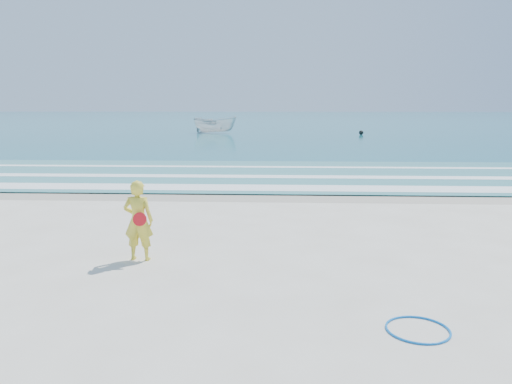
{
  "coord_description": "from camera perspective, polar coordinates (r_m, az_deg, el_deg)",
  "views": [
    {
      "loc": [
        0.65,
        -7.76,
        3.07
      ],
      "look_at": [
        0.09,
        4.0,
        1.0
      ],
      "focal_mm": 35.0,
      "sensor_mm": 36.0,
      "label": 1
    }
  ],
  "objects": [
    {
      "name": "ground",
      "position": [
        8.37,
        -1.97,
        -11.55
      ],
      "size": [
        400.0,
        400.0,
        0.0
      ],
      "primitive_type": "plane",
      "color": "silver",
      "rests_on": "ground"
    },
    {
      "name": "hoop",
      "position": [
        7.46,
        18.01,
        -14.72
      ],
      "size": [
        1.08,
        1.08,
        0.03
      ],
      "primitive_type": "torus",
      "rotation": [
        0.0,
        0.0,
        0.26
      ],
      "color": "blue",
      "rests_on": "ground"
    },
    {
      "name": "foam_near",
      "position": [
        18.32,
        0.64,
        0.5
      ],
      "size": [
        400.0,
        1.4,
        0.01
      ],
      "primitive_type": "cube",
      "color": "white",
      "rests_on": "shallow"
    },
    {
      "name": "boat",
      "position": [
        53.64,
        -4.7,
        7.67
      ],
      "size": [
        4.84,
        2.28,
        1.8
      ],
      "primitive_type": "imported",
      "rotation": [
        0.0,
        0.0,
        1.45
      ],
      "color": "silver",
      "rests_on": "ocean"
    },
    {
      "name": "foam_mid",
      "position": [
        21.19,
        0.92,
        1.79
      ],
      "size": [
        400.0,
        0.9,
        0.01
      ],
      "primitive_type": "cube",
      "color": "white",
      "rests_on": "shallow"
    },
    {
      "name": "foam_far",
      "position": [
        24.46,
        1.16,
        2.89
      ],
      "size": [
        400.0,
        0.6,
        0.01
      ],
      "primitive_type": "cube",
      "color": "white",
      "rests_on": "shallow"
    },
    {
      "name": "woman",
      "position": [
        10.15,
        -13.29,
        -3.19
      ],
      "size": [
        0.6,
        0.42,
        1.61
      ],
      "color": "yellow",
      "rests_on": "ground"
    },
    {
      "name": "shallow",
      "position": [
        21.98,
        0.99,
        2.06
      ],
      "size": [
        400.0,
        10.0,
        0.01
      ],
      "primitive_type": "cube",
      "color": "#59B7AD",
      "rests_on": "ocean"
    },
    {
      "name": "wet_sand",
      "position": [
        17.05,
        0.48,
        -0.39
      ],
      "size": [
        400.0,
        2.4,
        0.0
      ],
      "primitive_type": "cube",
      "color": "#B2A893",
      "rests_on": "ground"
    },
    {
      "name": "ocean",
      "position": [
        112.8,
        2.4,
        8.42
      ],
      "size": [
        400.0,
        190.0,
        0.04
      ],
      "primitive_type": "cube",
      "color": "#19727F",
      "rests_on": "ground"
    },
    {
      "name": "buoy",
      "position": [
        51.69,
        11.93,
        6.66
      ],
      "size": [
        0.45,
        0.45,
        0.45
      ],
      "primitive_type": "sphere",
      "color": "black",
      "rests_on": "ocean"
    }
  ]
}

